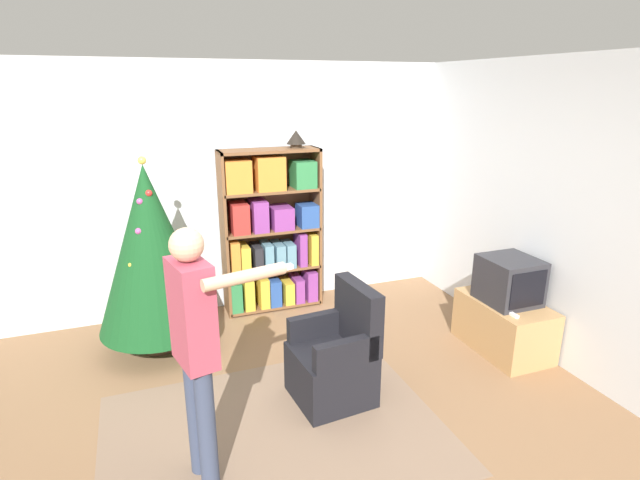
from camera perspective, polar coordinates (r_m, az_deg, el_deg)
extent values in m
plane|color=#846042|center=(3.89, -1.52, -20.02)|extent=(14.00, 14.00, 0.00)
cube|color=silver|center=(5.40, -9.56, 5.77)|extent=(8.00, 0.10, 2.60)
cube|color=silver|center=(4.58, 27.67, 1.97)|extent=(0.10, 8.00, 2.60)
cube|color=#7F6651|center=(3.79, -5.12, -21.07)|extent=(2.35, 1.75, 0.01)
cube|color=brown|center=(5.24, -10.92, 0.47)|extent=(0.03, 0.34, 1.73)
cube|color=brown|center=(5.49, -0.49, 1.55)|extent=(0.03, 0.34, 1.73)
cube|color=brown|center=(5.17, -5.86, 10.14)|extent=(1.04, 0.34, 0.03)
cube|color=brown|center=(5.49, -6.03, 1.47)|extent=(1.04, 0.01, 1.73)
cube|color=brown|center=(5.63, -5.34, -7.18)|extent=(1.01, 0.34, 0.03)
cube|color=#2D7A42|center=(5.46, -9.72, -6.18)|extent=(0.12, 0.30, 0.32)
cube|color=gold|center=(5.48, -8.31, -5.92)|extent=(0.10, 0.30, 0.34)
cube|color=gold|center=(5.49, -6.54, -5.86)|extent=(0.10, 0.24, 0.33)
cube|color=#284C93|center=(5.54, -5.36, -5.81)|extent=(0.12, 0.27, 0.29)
cube|color=gold|center=(5.59, -3.81, -5.80)|extent=(0.10, 0.28, 0.25)
cube|color=#843889|center=(5.63, -2.69, -5.47)|extent=(0.10, 0.31, 0.27)
cube|color=#843889|center=(5.64, -1.22, -5.03)|extent=(0.11, 0.27, 0.34)
cube|color=brown|center=(5.47, -5.46, -3.11)|extent=(1.01, 0.34, 0.03)
cube|color=orange|center=(5.29, -9.82, -1.86)|extent=(0.09, 0.26, 0.34)
cube|color=gold|center=(5.33, -8.72, -2.00)|extent=(0.10, 0.29, 0.28)
cube|color=#232328|center=(5.36, -7.28, -1.92)|extent=(0.09, 0.29, 0.27)
cube|color=#5B899E|center=(5.38, -6.13, -1.73)|extent=(0.09, 0.29, 0.28)
cube|color=#5B899E|center=(5.43, -4.85, -1.64)|extent=(0.10, 0.31, 0.26)
cube|color=#5B899E|center=(5.44, -3.62, -1.57)|extent=(0.10, 0.28, 0.26)
cube|color=#843889|center=(5.45, -2.26, -0.94)|extent=(0.08, 0.25, 0.36)
cube|color=gold|center=(5.49, -0.98, -0.92)|extent=(0.08, 0.24, 0.34)
cube|color=brown|center=(5.34, -5.59, 1.18)|extent=(1.01, 0.34, 0.03)
cube|color=#B22D28|center=(5.19, -9.24, 2.53)|extent=(0.17, 0.28, 0.31)
cube|color=#843889|center=(5.24, -7.06, 2.84)|extent=(0.16, 0.30, 0.32)
cube|color=#843889|center=(5.31, -4.50, 2.62)|extent=(0.22, 0.30, 0.24)
cube|color=#284C93|center=(5.37, -1.48, 2.86)|extent=(0.20, 0.24, 0.24)
cube|color=brown|center=(5.24, -5.73, 5.67)|extent=(1.01, 0.34, 0.03)
cube|color=orange|center=(5.08, -9.46, 7.20)|extent=(0.26, 0.24, 0.32)
cube|color=orange|center=(5.16, -5.84, 7.61)|extent=(0.29, 0.27, 0.34)
cube|color=#2D7A42|center=(5.28, -1.98, 7.56)|extent=(0.23, 0.28, 0.28)
cube|color=tan|center=(4.96, 20.24, -9.12)|extent=(0.51, 0.86, 0.48)
cube|color=#28282D|center=(4.78, 20.79, -4.31)|extent=(0.45, 0.47, 0.41)
cube|color=black|center=(4.62, 22.70, -5.28)|extent=(0.37, 0.01, 0.32)
cube|color=white|center=(4.58, 21.16, -7.93)|extent=(0.04, 0.12, 0.02)
cylinder|color=#4C3323|center=(5.00, -17.70, -11.05)|extent=(0.36, 0.36, 0.10)
cylinder|color=brown|center=(4.95, -17.82, -9.92)|extent=(0.08, 0.08, 0.12)
cone|color=#14471E|center=(4.65, -18.73, -0.97)|extent=(1.03, 1.03, 1.50)
sphere|color=#B74C93|center=(4.44, -20.03, 0.95)|extent=(0.06, 0.06, 0.06)
sphere|color=#B74C93|center=(4.46, -19.90, 4.17)|extent=(0.05, 0.05, 0.05)
sphere|color=red|center=(4.45, -18.98, 5.09)|extent=(0.06, 0.06, 0.06)
sphere|color=gold|center=(4.49, -20.84, -2.67)|extent=(0.04, 0.04, 0.04)
sphere|color=#B74C93|center=(4.71, -20.07, 2.48)|extent=(0.07, 0.07, 0.07)
sphere|color=gold|center=(4.53, -16.30, -0.37)|extent=(0.04, 0.04, 0.04)
sphere|color=#E5CC4C|center=(4.48, -19.69, 8.56)|extent=(0.07, 0.07, 0.07)
cube|color=black|center=(4.01, 1.25, -15.07)|extent=(0.61, 0.61, 0.42)
cube|color=black|center=(3.88, 4.36, -8.50)|extent=(0.17, 0.57, 0.50)
cube|color=black|center=(4.04, -0.27, -9.71)|extent=(0.51, 0.12, 0.20)
cube|color=black|center=(3.67, 3.00, -12.78)|extent=(0.51, 0.12, 0.20)
cylinder|color=#38425B|center=(3.35, -13.99, -18.79)|extent=(0.11, 0.11, 0.82)
cylinder|color=#38425B|center=(3.21, -12.80, -20.47)|extent=(0.11, 0.11, 0.82)
cube|color=#AD4256|center=(2.91, -14.40, -8.13)|extent=(0.25, 0.35, 0.62)
cylinder|color=#DBAD89|center=(3.09, -15.63, -7.27)|extent=(0.07, 0.07, 0.49)
cylinder|color=#DBAD89|center=(2.72, -8.58, -4.14)|extent=(0.48, 0.18, 0.07)
cube|color=white|center=(2.83, -4.18, -3.19)|extent=(0.12, 0.06, 0.03)
sphere|color=#DBAD89|center=(2.76, -15.02, -0.54)|extent=(0.19, 0.19, 0.19)
cylinder|color=#473828|center=(5.25, -2.74, 10.69)|extent=(0.12, 0.12, 0.04)
cone|color=black|center=(5.24, -2.76, 11.67)|extent=(0.20, 0.20, 0.14)
cube|color=#2D7A42|center=(4.72, -13.08, -12.93)|extent=(0.22, 0.15, 0.03)
cube|color=orange|center=(4.71, -12.95, -12.60)|extent=(0.19, 0.13, 0.03)
cube|color=#5B899E|center=(4.69, -13.01, -12.35)|extent=(0.22, 0.16, 0.03)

